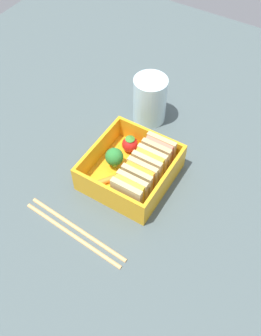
# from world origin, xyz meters

# --- Properties ---
(ground_plane) EXTENTS (1.20, 1.20, 0.02)m
(ground_plane) POSITION_xyz_m (0.00, 0.00, -0.01)
(ground_plane) COLOR #465556
(bento_tray) EXTENTS (0.15, 0.15, 0.01)m
(bento_tray) POSITION_xyz_m (0.00, 0.00, 0.01)
(bento_tray) COLOR gold
(bento_tray) RESTS_ON ground_plane
(bento_rim) EXTENTS (0.15, 0.15, 0.04)m
(bento_rim) POSITION_xyz_m (0.00, 0.00, 0.03)
(bento_rim) COLOR gold
(bento_rim) RESTS_ON bento_tray
(sandwich_left) EXTENTS (0.03, 0.06, 0.05)m
(sandwich_left) POSITION_xyz_m (-0.05, 0.03, 0.04)
(sandwich_left) COLOR tan
(sandwich_left) RESTS_ON bento_tray
(sandwich_center_left) EXTENTS (0.03, 0.06, 0.05)m
(sandwich_center_left) POSITION_xyz_m (-0.02, 0.03, 0.04)
(sandwich_center_left) COLOR #D8B87B
(sandwich_center_left) RESTS_ON bento_tray
(sandwich_center) EXTENTS (0.03, 0.06, 0.05)m
(sandwich_center) POSITION_xyz_m (0.02, 0.03, 0.04)
(sandwich_center) COLOR tan
(sandwich_center) RESTS_ON bento_tray
(sandwich_center_right) EXTENTS (0.03, 0.06, 0.05)m
(sandwich_center_right) POSITION_xyz_m (0.05, 0.03, 0.04)
(sandwich_center_right) COLOR tan
(sandwich_center_right) RESTS_ON bento_tray
(strawberry_far_left) EXTENTS (0.03, 0.03, 0.04)m
(strawberry_far_left) POSITION_xyz_m (-0.05, -0.03, 0.03)
(strawberry_far_left) COLOR red
(strawberry_far_left) RESTS_ON bento_tray
(broccoli_floret) EXTENTS (0.03, 0.03, 0.04)m
(broccoli_floret) POSITION_xyz_m (0.00, -0.03, 0.04)
(broccoli_floret) COLOR #86C866
(broccoli_floret) RESTS_ON bento_tray
(carrot_stick_far_left) EXTENTS (0.04, 0.03, 0.01)m
(carrot_stick_far_left) POSITION_xyz_m (0.04, -0.03, 0.02)
(carrot_stick_far_left) COLOR orange
(carrot_stick_far_left) RESTS_ON bento_tray
(chopstick_pair) EXTENTS (0.03, 0.20, 0.01)m
(chopstick_pair) POSITION_xyz_m (0.15, -0.02, 0.00)
(chopstick_pair) COLOR tan
(chopstick_pair) RESTS_ON ground_plane
(drinking_glass) EXTENTS (0.07, 0.07, 0.10)m
(drinking_glass) POSITION_xyz_m (-0.15, -0.05, 0.05)
(drinking_glass) COLOR silver
(drinking_glass) RESTS_ON ground_plane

